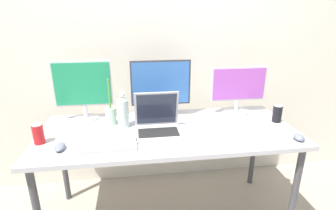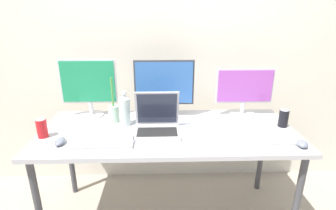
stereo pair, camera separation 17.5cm
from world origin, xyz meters
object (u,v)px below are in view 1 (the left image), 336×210
soda_can_by_laptop (277,114)px  monitor_left (83,88)px  soda_can_near_keyboard (38,134)px  keyboard_aux (258,135)px  water_bottle (123,112)px  bamboo_vase (111,115)px  mouse_by_laptop (299,137)px  monitor_right (238,88)px  keyboard_main (106,146)px  work_desk (168,137)px  laptop_silver (158,123)px  mouse_by_keyboard (60,147)px  monitor_center (161,87)px

soda_can_by_laptop → monitor_left: bearing=170.2°
monitor_left → soda_can_near_keyboard: 0.46m
keyboard_aux → water_bottle: 0.92m
water_bottle → bamboo_vase: size_ratio=0.74×
mouse_by_laptop → water_bottle: water_bottle is taller
soda_can_by_laptop → bamboo_vase: bearing=174.3°
keyboard_aux → mouse_by_laptop: 0.25m
water_bottle → keyboard_aux: bearing=-17.5°
monitor_right → keyboard_main: (-1.00, -0.45, -0.19)m
keyboard_main → monitor_left: bearing=110.6°
water_bottle → bamboo_vase: bearing=146.4°
soda_can_near_keyboard → bamboo_vase: (0.42, 0.24, 0.01)m
work_desk → monitor_right: 0.70m
monitor_right → laptop_silver: monitor_right is taller
work_desk → bamboo_vase: bamboo_vase is taller
keyboard_aux → bamboo_vase: bearing=162.8°
monitor_right → bamboo_vase: size_ratio=1.32×
work_desk → monitor_right: bearing=23.1°
mouse_by_laptop → bamboo_vase: bearing=176.0°
monitor_left → keyboard_aux: (1.16, -0.46, -0.23)m
keyboard_main → mouse_by_laptop: bearing=-4.4°
laptop_silver → mouse_by_keyboard: laptop_silver is taller
monitor_left → keyboard_main: size_ratio=1.21×
soda_can_by_laptop → mouse_by_keyboard: bearing=-171.6°
bamboo_vase → mouse_by_laptop: bearing=-19.2°
bamboo_vase → work_desk: bearing=-20.5°
monitor_left → water_bottle: bearing=-32.7°
keyboard_main → keyboard_aux: size_ratio=0.88×
work_desk → monitor_center: bearing=95.1°
soda_can_by_laptop → bamboo_vase: 1.22m
mouse_by_laptop → water_bottle: bearing=177.3°
mouse_by_keyboard → bamboo_vase: (0.28, 0.34, 0.05)m
work_desk → water_bottle: bearing=163.9°
monitor_left → monitor_right: size_ratio=1.01×
water_bottle → soda_can_by_laptop: 1.12m
mouse_by_keyboard → bamboo_vase: size_ratio=0.32×
soda_can_by_laptop → mouse_by_laptop: bearing=-92.5°
laptop_silver → monitor_center: bearing=78.8°
soda_can_near_keyboard → laptop_silver: bearing=5.0°
keyboard_aux → soda_can_by_laptop: soda_can_by_laptop is taller
laptop_silver → mouse_by_keyboard: 0.62m
monitor_center → bamboo_vase: monitor_center is taller
work_desk → laptop_silver: 0.15m
monitor_left → laptop_silver: monitor_left is taller
laptop_silver → soda_can_by_laptop: (0.89, 0.05, 0.00)m
monitor_right → keyboard_main: monitor_right is taller
laptop_silver → water_bottle: bearing=153.7°
work_desk → mouse_by_laptop: (0.80, -0.27, 0.08)m
monitor_left → mouse_by_laptop: 1.51m
laptop_silver → soda_can_by_laptop: bearing=3.4°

